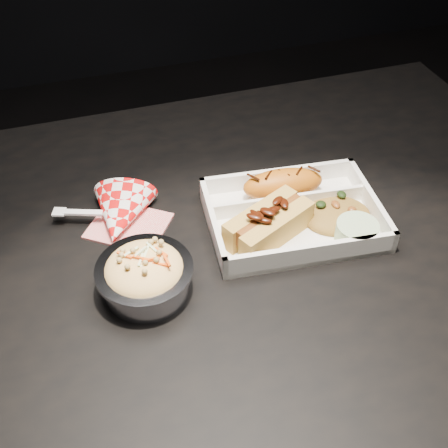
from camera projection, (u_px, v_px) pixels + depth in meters
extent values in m
cube|color=black|center=(210.00, 251.00, 0.82)|extent=(1.20, 0.80, 0.03)
cylinder|color=black|center=(378.00, 214.00, 1.44)|extent=(0.05, 0.05, 0.72)
cube|color=white|center=(292.00, 222.00, 0.84)|extent=(0.27, 0.20, 0.01)
cube|color=white|center=(277.00, 179.00, 0.89)|extent=(0.25, 0.03, 0.04)
cube|color=white|center=(312.00, 255.00, 0.77)|extent=(0.25, 0.03, 0.04)
cube|color=white|center=(213.00, 226.00, 0.81)|extent=(0.03, 0.18, 0.04)
cube|color=white|center=(370.00, 203.00, 0.85)|extent=(0.03, 0.18, 0.04)
cube|color=white|center=(288.00, 204.00, 0.85)|extent=(0.23, 0.03, 0.03)
ellipsoid|color=#C46413|center=(283.00, 184.00, 0.86)|extent=(0.13, 0.06, 0.05)
cube|color=gold|center=(277.00, 231.00, 0.79)|extent=(0.13, 0.08, 0.04)
cube|color=gold|center=(260.00, 219.00, 0.81)|extent=(0.13, 0.08, 0.04)
cylinder|color=brown|center=(269.00, 220.00, 0.79)|extent=(0.12, 0.07, 0.03)
ellipsoid|color=olive|center=(338.00, 210.00, 0.83)|extent=(0.11, 0.10, 0.03)
cylinder|color=#AEC998|center=(357.00, 232.00, 0.79)|extent=(0.06, 0.06, 0.03)
cylinder|color=silver|center=(146.00, 280.00, 0.73)|extent=(0.11, 0.11, 0.04)
cylinder|color=silver|center=(144.00, 269.00, 0.72)|extent=(0.13, 0.13, 0.01)
ellipsoid|color=beige|center=(144.00, 269.00, 0.72)|extent=(0.10, 0.10, 0.04)
cube|color=red|center=(129.00, 226.00, 0.84)|extent=(0.14, 0.14, 0.00)
cone|color=red|center=(120.00, 215.00, 0.83)|extent=(0.13, 0.14, 0.10)
cube|color=white|center=(82.00, 213.00, 0.83)|extent=(0.06, 0.03, 0.00)
cube|color=white|center=(59.00, 212.00, 0.83)|extent=(0.02, 0.02, 0.00)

